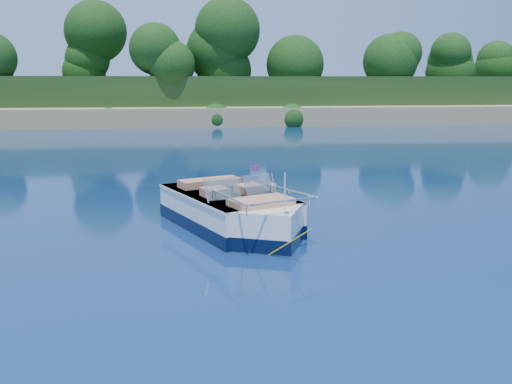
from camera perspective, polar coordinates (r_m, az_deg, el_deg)
ground at (r=11.49m, az=0.62°, el=-7.40°), size 160.00×160.00×0.00m
shoreline at (r=74.61m, az=-6.88°, el=8.96°), size 170.00×59.00×6.00m
treeline at (r=51.85m, az=-6.36°, el=13.13°), size 150.00×7.12×8.19m
motorboat at (r=14.09m, az=-2.11°, el=-2.28°), size 3.49×5.66×1.99m
tow_tube at (r=16.21m, az=2.05°, el=-1.59°), size 1.32×1.32×0.34m
boy at (r=16.16m, az=1.81°, el=-1.94°), size 0.49×0.77×1.40m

